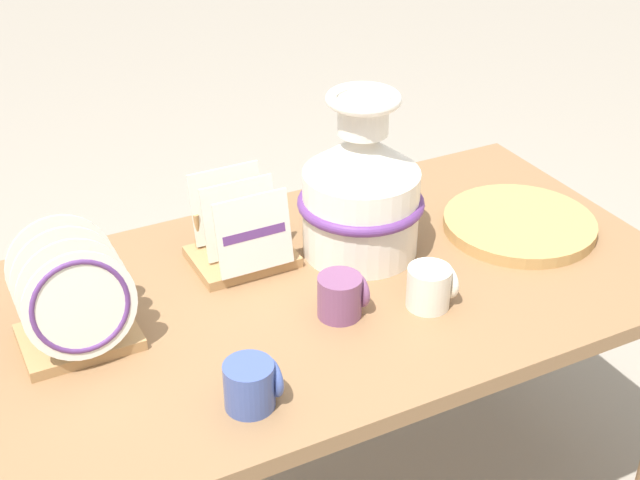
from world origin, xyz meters
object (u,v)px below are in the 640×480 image
object	(u,v)px
mug_cream_glaze	(431,287)
dish_rack_round_plates	(75,307)
mug_plum_glaze	(342,296)
wicker_charger_stack	(520,225)
ceramic_vase	(361,189)
mug_cobalt_glaze	(252,385)
dish_rack_square_plates	(241,241)

from	to	relation	value
mug_cream_glaze	dish_rack_round_plates	bearing A→B (deg)	163.90
dish_rack_round_plates	mug_plum_glaze	world-z (taller)	dish_rack_round_plates
wicker_charger_stack	ceramic_vase	bearing A→B (deg)	166.30
dish_rack_round_plates	mug_cobalt_glaze	world-z (taller)	dish_rack_round_plates
dish_rack_round_plates	dish_rack_square_plates	distance (m)	0.40
ceramic_vase	dish_rack_square_plates	size ratio (longest dim) A/B	1.72
ceramic_vase	mug_plum_glaze	world-z (taller)	ceramic_vase
mug_cream_glaze	mug_cobalt_glaze	bearing A→B (deg)	-165.58
dish_rack_square_plates	mug_cobalt_glaze	world-z (taller)	dish_rack_square_plates
dish_rack_round_plates	mug_plum_glaze	xyz separation A→B (m)	(0.48, -0.13, -0.04)
dish_rack_round_plates	wicker_charger_stack	world-z (taller)	dish_rack_round_plates
dish_rack_square_plates	mug_cobalt_glaze	xyz separation A→B (m)	(-0.16, -0.43, -0.01)
ceramic_vase	wicker_charger_stack	size ratio (longest dim) A/B	1.06
dish_rack_round_plates	dish_rack_square_plates	xyz separation A→B (m)	(0.38, 0.13, -0.03)
ceramic_vase	mug_cobalt_glaze	xyz separation A→B (m)	(-0.41, -0.35, -0.11)
ceramic_vase	mug_plum_glaze	xyz separation A→B (m)	(-0.15, -0.19, -0.11)
ceramic_vase	mug_cream_glaze	xyz separation A→B (m)	(0.02, -0.24, -0.11)
mug_plum_glaze	mug_cobalt_glaze	size ratio (longest dim) A/B	1.00
wicker_charger_stack	mug_cobalt_glaze	bearing A→B (deg)	-161.07
mug_plum_glaze	mug_cream_glaze	xyz separation A→B (m)	(0.17, -0.05, 0.00)
dish_rack_round_plates	mug_plum_glaze	size ratio (longest dim) A/B	2.38
wicker_charger_stack	mug_cream_glaze	distance (m)	0.38
wicker_charger_stack	mug_cobalt_glaze	world-z (taller)	mug_cobalt_glaze
dish_rack_square_plates	mug_plum_glaze	world-z (taller)	dish_rack_square_plates
ceramic_vase	wicker_charger_stack	world-z (taller)	ceramic_vase
dish_rack_square_plates	mug_plum_glaze	distance (m)	0.28
dish_rack_square_plates	mug_cream_glaze	distance (m)	0.42
ceramic_vase	dish_rack_round_plates	bearing A→B (deg)	-174.76
dish_rack_round_plates	dish_rack_square_plates	world-z (taller)	dish_rack_round_plates
dish_rack_round_plates	mug_cobalt_glaze	distance (m)	0.37
mug_plum_glaze	mug_cobalt_glaze	world-z (taller)	same
wicker_charger_stack	mug_plum_glaze	world-z (taller)	mug_plum_glaze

